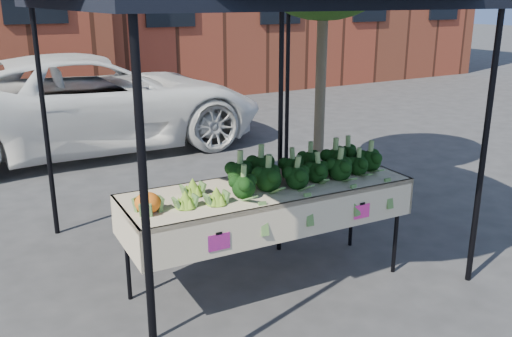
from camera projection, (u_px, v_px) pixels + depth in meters
name	position (u px, v px, depth m)	size (l,w,h in m)	color
ground	(280.00, 271.00, 5.02)	(90.00, 90.00, 0.00)	#2F2F31
table	(268.00, 237.00, 4.65)	(2.44, 0.92, 0.90)	beige
canopy	(243.00, 115.00, 4.95)	(3.16, 3.16, 2.74)	black
broccoli_heap	(303.00, 164.00, 4.68)	(1.54, 0.57, 0.26)	black
romanesco_cluster	(195.00, 189.00, 4.15)	(0.43, 0.47, 0.20)	#80AD32
cauliflower_pair	(148.00, 201.00, 3.94)	(0.20, 0.20, 0.18)	orange
street_tree	(322.00, 43.00, 6.55)	(1.89, 1.89, 3.73)	#1E4C14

